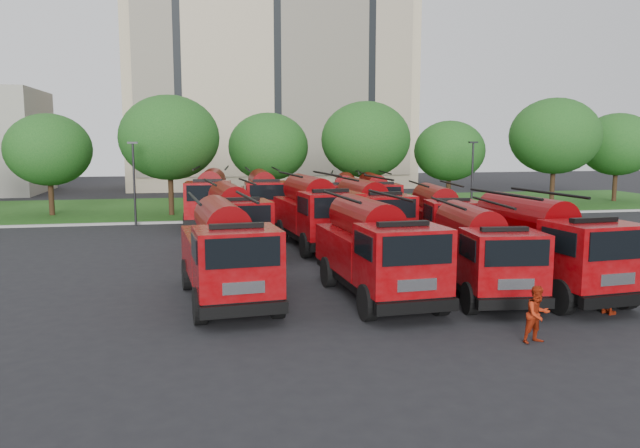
{
  "coord_description": "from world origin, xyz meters",
  "views": [
    {
      "loc": [
        -6.43,
        -22.04,
        5.3
      ],
      "look_at": [
        -1.38,
        2.95,
        1.8
      ],
      "focal_mm": 35.0,
      "sensor_mm": 36.0,
      "label": 1
    }
  ],
  "objects_px": {
    "fire_truck_3": "(543,245)",
    "fire_truck_7": "(440,218)",
    "fire_truck_4": "(233,219)",
    "fire_truck_2": "(478,251)",
    "firefighter_0": "(548,302)",
    "fire_truck_8": "(211,198)",
    "firefighter_2": "(608,314)",
    "fire_truck_1": "(376,249)",
    "fire_truck_6": "(368,213)",
    "fire_truck_9": "(263,197)",
    "fire_truck_5": "(315,212)",
    "fire_truck_10": "(345,199)",
    "firefighter_3": "(570,270)",
    "fire_truck_0": "(226,252)",
    "firefighter_1": "(536,343)",
    "firefighter_4": "(206,264)",
    "firefighter_5": "(460,239)",
    "fire_truck_11": "(375,197)"
  },
  "relations": [
    {
      "from": "fire_truck_6",
      "to": "fire_truck_3",
      "type": "bearing_deg",
      "value": -75.89
    },
    {
      "from": "fire_truck_2",
      "to": "firefighter_2",
      "type": "relative_size",
      "value": 3.97
    },
    {
      "from": "fire_truck_1",
      "to": "firefighter_2",
      "type": "distance_m",
      "value": 7.41
    },
    {
      "from": "fire_truck_5",
      "to": "fire_truck_7",
      "type": "height_order",
      "value": "fire_truck_5"
    },
    {
      "from": "fire_truck_4",
      "to": "firefighter_1",
      "type": "xyz_separation_m",
      "value": [
        6.97,
        -14.39,
        -1.61
      ]
    },
    {
      "from": "fire_truck_6",
      "to": "fire_truck_8",
      "type": "bearing_deg",
      "value": 127.74
    },
    {
      "from": "fire_truck_1",
      "to": "firefighter_3",
      "type": "bearing_deg",
      "value": 12.87
    },
    {
      "from": "fire_truck_6",
      "to": "firefighter_2",
      "type": "distance_m",
      "value": 14.06
    },
    {
      "from": "fire_truck_4",
      "to": "fire_truck_10",
      "type": "height_order",
      "value": "fire_truck_4"
    },
    {
      "from": "fire_truck_1",
      "to": "fire_truck_10",
      "type": "bearing_deg",
      "value": 76.41
    },
    {
      "from": "fire_truck_3",
      "to": "fire_truck_6",
      "type": "relative_size",
      "value": 1.02
    },
    {
      "from": "fire_truck_7",
      "to": "fire_truck_10",
      "type": "xyz_separation_m",
      "value": [
        -2.31,
        9.77,
        0.04
      ]
    },
    {
      "from": "fire_truck_3",
      "to": "fire_truck_7",
      "type": "height_order",
      "value": "fire_truck_3"
    },
    {
      "from": "firefighter_0",
      "to": "fire_truck_10",
      "type": "bearing_deg",
      "value": 62.01
    },
    {
      "from": "fire_truck_1",
      "to": "firefighter_2",
      "type": "relative_size",
      "value": 4.26
    },
    {
      "from": "fire_truck_4",
      "to": "fire_truck_5",
      "type": "xyz_separation_m",
      "value": [
        4.07,
        1.11,
        0.12
      ]
    },
    {
      "from": "fire_truck_1",
      "to": "firefighter_0",
      "type": "xyz_separation_m",
      "value": [
        5.39,
        -1.71,
        -1.63
      ]
    },
    {
      "from": "fire_truck_1",
      "to": "fire_truck_9",
      "type": "xyz_separation_m",
      "value": [
        -1.63,
        19.47,
        0.01
      ]
    },
    {
      "from": "fire_truck_3",
      "to": "fire_truck_11",
      "type": "distance_m",
      "value": 19.85
    },
    {
      "from": "fire_truck_4",
      "to": "fire_truck_9",
      "type": "xyz_separation_m",
      "value": [
        2.55,
        10.5,
        0.04
      ]
    },
    {
      "from": "firefighter_0",
      "to": "fire_truck_8",
      "type": "bearing_deg",
      "value": 82.93
    },
    {
      "from": "firefighter_1",
      "to": "firefighter_3",
      "type": "distance_m",
      "value": 10.13
    },
    {
      "from": "fire_truck_7",
      "to": "fire_truck_11",
      "type": "height_order",
      "value": "fire_truck_7"
    },
    {
      "from": "fire_truck_11",
      "to": "firefighter_3",
      "type": "bearing_deg",
      "value": -73.09
    },
    {
      "from": "fire_truck_0",
      "to": "firefighter_2",
      "type": "xyz_separation_m",
      "value": [
        11.29,
        -4.04,
        -1.62
      ]
    },
    {
      "from": "firefighter_0",
      "to": "fire_truck_4",
      "type": "bearing_deg",
      "value": 98.11
    },
    {
      "from": "fire_truck_7",
      "to": "firefighter_2",
      "type": "relative_size",
      "value": 4.02
    },
    {
      "from": "fire_truck_4",
      "to": "fire_truck_2",
      "type": "bearing_deg",
      "value": -56.06
    },
    {
      "from": "firefighter_2",
      "to": "firefighter_5",
      "type": "bearing_deg",
      "value": -23.32
    },
    {
      "from": "firefighter_2",
      "to": "firefighter_3",
      "type": "bearing_deg",
      "value": -40.93
    },
    {
      "from": "fire_truck_8",
      "to": "fire_truck_10",
      "type": "height_order",
      "value": "fire_truck_8"
    },
    {
      "from": "firefighter_2",
      "to": "fire_truck_3",
      "type": "bearing_deg",
      "value": -6.99
    },
    {
      "from": "fire_truck_7",
      "to": "fire_truck_11",
      "type": "relative_size",
      "value": 1.01
    },
    {
      "from": "firefighter_3",
      "to": "fire_truck_10",
      "type": "bearing_deg",
      "value": -113.83
    },
    {
      "from": "fire_truck_1",
      "to": "fire_truck_5",
      "type": "height_order",
      "value": "fire_truck_5"
    },
    {
      "from": "fire_truck_6",
      "to": "fire_truck_9",
      "type": "height_order",
      "value": "fire_truck_9"
    },
    {
      "from": "firefighter_5",
      "to": "fire_truck_3",
      "type": "bearing_deg",
      "value": 99.37
    },
    {
      "from": "firefighter_4",
      "to": "firefighter_5",
      "type": "xyz_separation_m",
      "value": [
        13.4,
        3.99,
        0.0
      ]
    },
    {
      "from": "fire_truck_3",
      "to": "fire_truck_6",
      "type": "xyz_separation_m",
      "value": [
        -3.25,
        10.54,
        -0.02
      ]
    },
    {
      "from": "fire_truck_5",
      "to": "fire_truck_10",
      "type": "xyz_separation_m",
      "value": [
        3.49,
        8.06,
        -0.18
      ]
    },
    {
      "from": "fire_truck_6",
      "to": "firefighter_0",
      "type": "bearing_deg",
      "value": -79.64
    },
    {
      "from": "fire_truck_3",
      "to": "firefighter_2",
      "type": "relative_size",
      "value": 4.35
    },
    {
      "from": "fire_truck_10",
      "to": "firefighter_2",
      "type": "height_order",
      "value": "fire_truck_10"
    },
    {
      "from": "firefighter_3",
      "to": "firefighter_4",
      "type": "bearing_deg",
      "value": -60.05
    },
    {
      "from": "fire_truck_0",
      "to": "firefighter_2",
      "type": "height_order",
      "value": "fire_truck_0"
    },
    {
      "from": "firefighter_1",
      "to": "firefighter_5",
      "type": "relative_size",
      "value": 0.77
    },
    {
      "from": "fire_truck_3",
      "to": "fire_truck_8",
      "type": "relative_size",
      "value": 0.97
    },
    {
      "from": "firefighter_0",
      "to": "firefighter_5",
      "type": "xyz_separation_m",
      "value": [
        2.52,
        12.52,
        0.0
      ]
    },
    {
      "from": "firefighter_1",
      "to": "firefighter_4",
      "type": "height_order",
      "value": "firefighter_4"
    },
    {
      "from": "fire_truck_6",
      "to": "fire_truck_10",
      "type": "distance_m",
      "value": 8.14
    }
  ]
}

